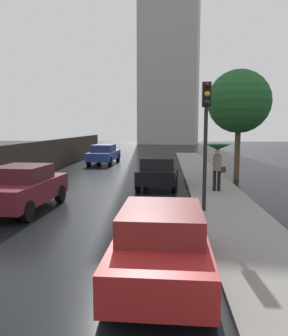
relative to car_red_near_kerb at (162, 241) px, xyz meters
name	(u,v)px	position (x,y,z in m)	size (l,w,h in m)	color
car_red_near_kerb	(162,241)	(0.00, 0.00, 0.00)	(1.78, 4.01, 1.38)	maroon
car_black_mid_road	(158,171)	(-0.31, 9.48, 0.02)	(1.94, 4.02, 1.41)	black
car_blue_far_ahead	(104,154)	(-4.68, 18.82, 0.05)	(1.94, 4.60, 1.47)	navy
car_maroon_far_lane	(23,187)	(-4.78, 4.79, 0.06)	(1.99, 4.06, 1.51)	maroon
pedestrian_with_umbrella_near	(218,154)	(2.18, 7.92, 0.99)	(1.06, 1.06, 1.96)	black
traffic_light	(206,122)	(1.29, 4.54, 2.24)	(0.26, 0.39, 4.03)	black
street_tree_near	(239,102)	(3.85, 12.05, 3.41)	(3.32, 3.32, 5.80)	#4C3823
distant_tower	(170,40)	(0.38, 49.32, 15.93)	(10.17, 7.95, 33.29)	#9E9993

